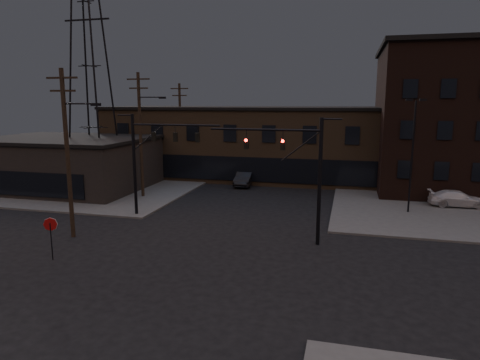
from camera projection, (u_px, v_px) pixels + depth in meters
The scene contains 16 objects.
ground at pixel (196, 260), 24.44m from camera, with size 140.00×140.00×0.00m, color black.
sidewalk_nw at pixel (86, 177), 50.78m from camera, with size 30.00×30.00×0.15m, color #474744.
building_row at pixel (278, 144), 50.37m from camera, with size 40.00×12.00×8.00m, color #4B3A27.
building_left at pixel (67, 165), 44.14m from camera, with size 16.00×12.00×5.00m, color black.
traffic_signal_near at pixel (301, 167), 26.51m from camera, with size 7.12×0.24×8.00m.
traffic_signal_far at pixel (149, 153), 32.80m from camera, with size 7.12×0.24×8.00m.
stop_sign at pixel (51, 229), 24.18m from camera, with size 0.72×0.33×2.48m.
utility_pole_near at pixel (68, 150), 27.60m from camera, with size 3.70×0.28×11.00m.
utility_pole_mid at pixel (141, 132), 39.22m from camera, with size 3.70×0.28×11.50m.
utility_pole_far at pixel (180, 128), 50.97m from camera, with size 2.20×0.28×11.00m.
transmission_tower at pixel (90, 66), 43.73m from camera, with size 7.00×7.00×25.00m, color black, non-canonical shape.
lot_light_a at pixel (413, 146), 33.57m from camera, with size 1.50×0.28×9.14m.
lot_light_b at pixel (479, 142), 36.85m from camera, with size 1.50×0.28×9.14m.
parked_car_lot_a at pixel (438, 190), 38.78m from camera, with size 1.97×4.90×1.67m, color black.
parked_car_lot_b at pixel (458, 199), 36.18m from camera, with size 1.88×4.63×1.34m, color silver.
car_crossing at pixel (245, 178), 45.93m from camera, with size 1.65×4.73×1.56m, color black.
Camera 1 is at (8.22, -21.83, 8.97)m, focal length 32.00 mm.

